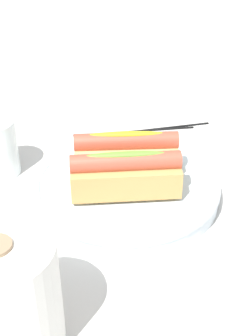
# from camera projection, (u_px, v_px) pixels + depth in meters

# --- Properties ---
(ground_plane) EXTENTS (2.40, 2.40, 0.00)m
(ground_plane) POSITION_uv_depth(u_px,v_px,m) (131.00, 202.00, 0.72)
(ground_plane) COLOR beige
(serving_bowl) EXTENTS (0.27, 0.27, 0.03)m
(serving_bowl) POSITION_uv_depth(u_px,v_px,m) (126.00, 187.00, 0.72)
(serving_bowl) COLOR silver
(serving_bowl) RESTS_ON ground_plane
(hotdog_front) EXTENTS (0.16, 0.08, 0.06)m
(hotdog_front) POSITION_uv_depth(u_px,v_px,m) (126.00, 153.00, 0.72)
(hotdog_front) COLOR #DBB270
(hotdog_front) RESTS_ON serving_bowl
(hotdog_back) EXTENTS (0.16, 0.09, 0.06)m
(hotdog_back) POSITION_uv_depth(u_px,v_px,m) (126.00, 174.00, 0.68)
(hotdog_back) COLOR tan
(hotdog_back) RESTS_ON serving_bowl
(paper_towel_roll) EXTENTS (0.11, 0.11, 0.13)m
(paper_towel_roll) POSITION_uv_depth(u_px,v_px,m) (5.00, 297.00, 0.48)
(paper_towel_roll) COLOR white
(paper_towel_roll) RESTS_ON ground_plane
(chopstick_near) EXTENTS (0.21, 0.07, 0.01)m
(chopstick_near) POSITION_uv_depth(u_px,v_px,m) (134.00, 131.00, 0.89)
(chopstick_near) COLOR black
(chopstick_near) RESTS_ON ground_plane
(chopstick_far) EXTENTS (0.20, 0.09, 0.01)m
(chopstick_far) POSITION_uv_depth(u_px,v_px,m) (152.00, 129.00, 0.90)
(chopstick_far) COLOR black
(chopstick_far) RESTS_ON ground_plane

